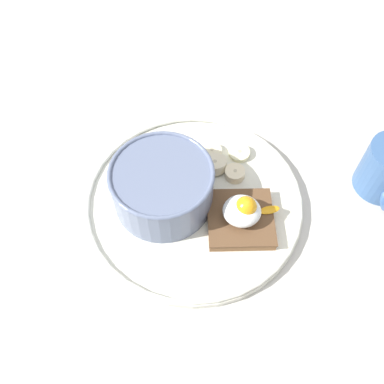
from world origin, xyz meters
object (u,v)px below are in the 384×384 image
banana_slice_back (210,152)px  banana_slice_right (233,173)px  banana_slice_left (238,153)px  banana_slice_front (213,164)px  oatmeal_bowl (161,186)px  poached_egg (241,210)px  toast_slice (238,219)px

banana_slice_back → banana_slice_right: bearing=-51.3°
banana_slice_left → banana_slice_front: bearing=-147.9°
oatmeal_bowl → banana_slice_left: oatmeal_bowl is taller
banana_slice_back → banana_slice_right: 5.23cm
banana_slice_left → banana_slice_back: size_ratio=1.08×
banana_slice_back → poached_egg: bearing=-71.9°
banana_slice_back → banana_slice_right: banana_slice_right is taller
poached_egg → banana_slice_right: size_ratio=2.30×
toast_slice → banana_slice_front: 9.66cm
oatmeal_bowl → toast_slice: oatmeal_bowl is taller
oatmeal_bowl → banana_slice_right: bearing=21.2°
toast_slice → poached_egg: size_ratio=1.15×
banana_slice_front → banana_slice_right: bearing=-27.6°
poached_egg → banana_slice_right: bearing=94.0°
toast_slice → banana_slice_front: bearing=109.8°
oatmeal_bowl → poached_egg: bearing=-18.9°
toast_slice → banana_slice_back: 12.21cm
toast_slice → banana_slice_back: size_ratio=2.24×
banana_slice_front → banana_slice_right: (2.89, -1.51, -0.17)cm
banana_slice_front → banana_slice_left: banana_slice_front is taller
toast_slice → banana_slice_front: size_ratio=2.26×
oatmeal_bowl → banana_slice_front: size_ratio=3.45×
banana_slice_front → poached_egg: bearing=-69.3°
oatmeal_bowl → banana_slice_back: size_ratio=3.41×
poached_egg → banana_slice_left: (0.36, 11.42, -2.66)cm
oatmeal_bowl → banana_slice_left: (10.95, 7.79, -2.78)cm
banana_slice_left → banana_slice_back: 4.16cm
banana_slice_right → toast_slice: bearing=-87.2°
poached_egg → banana_slice_back: size_ratio=1.95×
toast_slice → banana_slice_right: bearing=92.8°
banana_slice_front → oatmeal_bowl: bearing=-142.9°
oatmeal_bowl → toast_slice: size_ratio=1.53×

